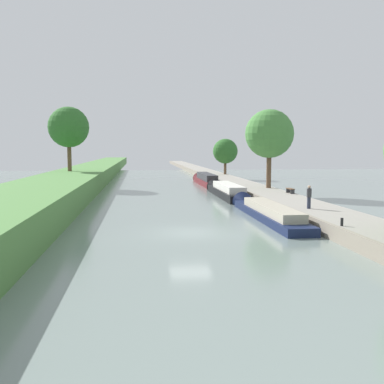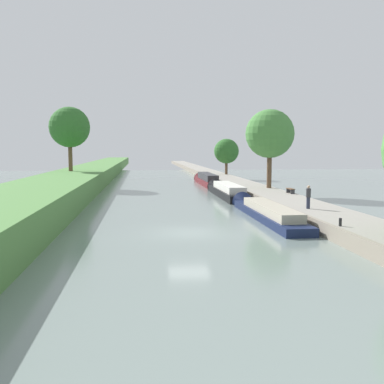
{
  "view_description": "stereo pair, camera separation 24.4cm",
  "coord_description": "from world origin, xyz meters",
  "px_view_note": "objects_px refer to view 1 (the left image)",
  "views": [
    {
      "loc": [
        -2.98,
        -25.97,
        5.04
      ],
      "look_at": [
        1.86,
        14.89,
        1.0
      ],
      "focal_mm": 40.95,
      "sensor_mm": 36.0,
      "label": 1
    },
    {
      "loc": [
        -2.74,
        -26.0,
        5.04
      ],
      "look_at": [
        1.86,
        14.89,
        1.0
      ],
      "focal_mm": 40.95,
      "sensor_mm": 36.0,
      "label": 2
    }
  ],
  "objects_px": {
    "mooring_bollard_near": "(342,222)",
    "person_walking": "(309,196)",
    "narrowboat_navy": "(265,211)",
    "mooring_bollard_far": "(209,174)",
    "narrowboat_black": "(226,191)",
    "park_bench": "(290,190)",
    "narrowboat_maroon": "(205,180)"
  },
  "relations": [
    {
      "from": "mooring_bollard_near",
      "to": "person_walking",
      "type": "bearing_deg",
      "value": 82.77
    },
    {
      "from": "person_walking",
      "to": "mooring_bollard_far",
      "type": "relative_size",
      "value": 3.69
    },
    {
      "from": "mooring_bollard_near",
      "to": "mooring_bollard_far",
      "type": "distance_m",
      "value": 46.44
    },
    {
      "from": "narrowboat_navy",
      "to": "narrowboat_black",
      "type": "relative_size",
      "value": 1.05
    },
    {
      "from": "mooring_bollard_near",
      "to": "park_bench",
      "type": "xyz_separation_m",
      "value": [
        3.27,
        17.65,
        0.12
      ]
    },
    {
      "from": "narrowboat_navy",
      "to": "person_walking",
      "type": "xyz_separation_m",
      "value": [
        2.69,
        -1.66,
        1.24
      ]
    },
    {
      "from": "narrowboat_navy",
      "to": "mooring_bollard_far",
      "type": "distance_m",
      "value": 37.81
    },
    {
      "from": "narrowboat_black",
      "to": "mooring_bollard_near",
      "type": "xyz_separation_m",
      "value": [
        1.84,
        -23.67,
        0.47
      ]
    },
    {
      "from": "narrowboat_black",
      "to": "narrowboat_navy",
      "type": "bearing_deg",
      "value": -89.87
    },
    {
      "from": "mooring_bollard_far",
      "to": "narrowboat_maroon",
      "type": "bearing_deg",
      "value": -103.4
    },
    {
      "from": "narrowboat_navy",
      "to": "person_walking",
      "type": "distance_m",
      "value": 3.4
    },
    {
      "from": "narrowboat_navy",
      "to": "park_bench",
      "type": "relative_size",
      "value": 10.1
    },
    {
      "from": "person_walking",
      "to": "mooring_bollard_far",
      "type": "height_order",
      "value": "person_walking"
    },
    {
      "from": "mooring_bollard_far",
      "to": "narrowboat_black",
      "type": "bearing_deg",
      "value": -94.61
    },
    {
      "from": "narrowboat_maroon",
      "to": "mooring_bollard_near",
      "type": "xyz_separation_m",
      "value": [
        1.71,
        -39.24,
        0.38
      ]
    },
    {
      "from": "person_walking",
      "to": "narrowboat_navy",
      "type": "bearing_deg",
      "value": 148.28
    },
    {
      "from": "narrowboat_maroon",
      "to": "person_walking",
      "type": "relative_size",
      "value": 9.46
    },
    {
      "from": "narrowboat_navy",
      "to": "narrowboat_black",
      "type": "distance_m",
      "value": 15.0
    },
    {
      "from": "narrowboat_navy",
      "to": "person_walking",
      "type": "relative_size",
      "value": 9.13
    },
    {
      "from": "person_walking",
      "to": "mooring_bollard_near",
      "type": "height_order",
      "value": "person_walking"
    },
    {
      "from": "park_bench",
      "to": "narrowboat_navy",
      "type": "bearing_deg",
      "value": -119.45
    },
    {
      "from": "narrowboat_black",
      "to": "person_walking",
      "type": "height_order",
      "value": "person_walking"
    },
    {
      "from": "narrowboat_navy",
      "to": "narrowboat_black",
      "type": "height_order",
      "value": "narrowboat_black"
    },
    {
      "from": "narrowboat_black",
      "to": "mooring_bollard_near",
      "type": "distance_m",
      "value": 23.75
    },
    {
      "from": "narrowboat_black",
      "to": "narrowboat_maroon",
      "type": "height_order",
      "value": "narrowboat_maroon"
    },
    {
      "from": "narrowboat_black",
      "to": "mooring_bollard_far",
      "type": "relative_size",
      "value": 32.18
    },
    {
      "from": "person_walking",
      "to": "mooring_bollard_far",
      "type": "distance_m",
      "value": 39.44
    },
    {
      "from": "narrowboat_black",
      "to": "park_bench",
      "type": "distance_m",
      "value": 7.92
    },
    {
      "from": "narrowboat_navy",
      "to": "mooring_bollard_near",
      "type": "height_order",
      "value": "mooring_bollard_near"
    },
    {
      "from": "narrowboat_navy",
      "to": "narrowboat_maroon",
      "type": "height_order",
      "value": "narrowboat_maroon"
    },
    {
      "from": "narrowboat_black",
      "to": "person_walking",
      "type": "bearing_deg",
      "value": -80.71
    },
    {
      "from": "narrowboat_black",
      "to": "park_bench",
      "type": "height_order",
      "value": "narrowboat_black"
    }
  ]
}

